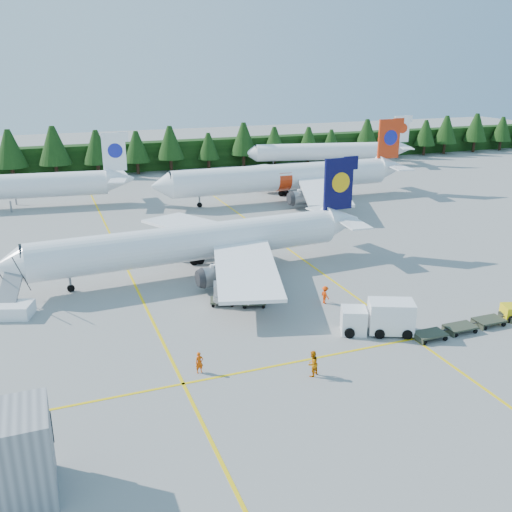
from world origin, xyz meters
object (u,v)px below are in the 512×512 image
object	(u,v)px
airliner_red	(277,178)
service_truck	(378,317)
airstairs	(7,306)
airliner_navy	(185,244)

from	to	relation	value
airliner_red	service_truck	world-z (taller)	airliner_red
service_truck	airstairs	bearing A→B (deg)	176.58
airliner_red	service_truck	size ratio (longest dim) A/B	6.85
service_truck	airliner_red	bearing A→B (deg)	100.76
airliner_navy	airliner_red	xyz separation A→B (m)	(23.16, 29.07, 0.36)
airliner_navy	service_truck	xyz separation A→B (m)	(11.85, -19.77, -2.04)
airstairs	airliner_red	bearing A→B (deg)	58.21
airliner_red	service_truck	bearing A→B (deg)	-101.89
airliner_navy	service_truck	distance (m)	23.15
airliner_red	airstairs	bearing A→B (deg)	-139.76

